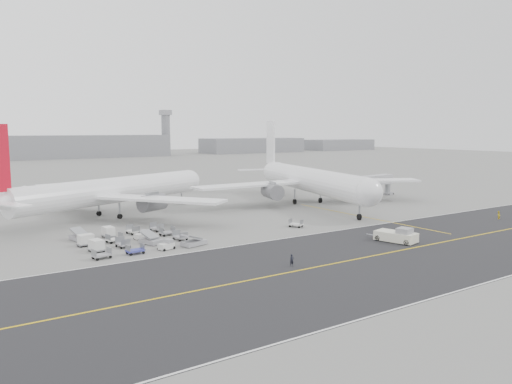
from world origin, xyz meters
TOP-DOWN VIEW (x-y plane):
  - ground at (0.00, 0.00)m, footprint 700.00×700.00m
  - taxiway at (5.02, -17.98)m, footprint 220.00×59.00m
  - horizon_buildings at (30.00, 260.00)m, footprint 520.00×28.00m
  - control_tower at (100.00, 265.00)m, footprint 7.00×7.00m
  - airliner_a at (-12.55, 33.09)m, footprint 50.43×49.34m
  - airliner_b at (32.31, 25.35)m, footprint 55.38×56.66m
  - pushback_tug at (17.82, -13.86)m, footprint 4.48×8.38m
  - jet_bridge at (54.28, 25.56)m, footprint 15.47×4.68m
  - gse_cluster at (-16.67, 8.09)m, footprint 24.03×23.42m
  - stray_dolly at (12.10, 4.31)m, footprint 2.47×2.84m
  - ground_crew_a at (-4.49, -15.99)m, footprint 0.61×0.42m
  - ground_crew_b at (50.18, -11.27)m, footprint 0.79×0.62m

SIDE VIEW (x-z plane):
  - ground at x=0.00m, z-range 0.00..0.00m
  - horizon_buildings at x=30.00m, z-range -14.00..14.00m
  - gse_cluster at x=-16.67m, z-range -0.93..0.93m
  - stray_dolly at x=12.10m, z-range -0.75..0.75m
  - taxiway at x=5.02m, z-range -0.01..0.03m
  - ground_crew_b at x=50.18m, z-range 0.00..1.60m
  - ground_crew_a at x=-4.49m, z-range 0.00..1.61m
  - pushback_tug at x=17.82m, z-range -0.21..2.15m
  - jet_bridge at x=54.28m, z-range 1.14..6.91m
  - airliner_a at x=-12.55m, z-range -3.89..14.48m
  - airliner_b at x=32.31m, z-range -4.22..15.69m
  - control_tower at x=100.00m, z-range 0.63..31.88m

